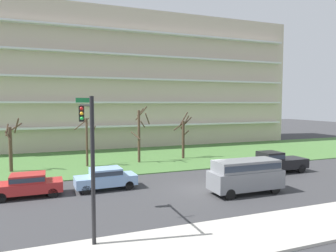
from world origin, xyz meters
The scene contains 13 objects.
ground centered at (0.00, 0.00, 0.00)m, with size 160.00×160.00×0.00m, color #38383A.
sidewalk_curb_near centered at (0.00, -8.00, 0.07)m, with size 80.00×4.00×0.15m, color #BCB7AD.
grass_lawn_strip centered at (0.00, 14.00, 0.04)m, with size 80.00×16.00×0.08m, color #477238.
apartment_building centered at (0.00, 27.48, 9.65)m, with size 52.21×11.92×19.29m.
tree_far_left centered at (-13.75, 11.26, 2.48)m, with size 1.49×1.50×4.97m.
tree_left centered at (-7.01, 11.23, 2.72)m, with size 2.01×1.75×5.45m.
tree_center centered at (-1.58, 11.36, 3.17)m, with size 2.19×2.30×6.01m.
tree_right centered at (3.74, 12.03, 2.66)m, with size 2.04×1.44×5.33m.
sedan_blue_near_left centered at (-6.62, 2.50, 0.87)m, with size 4.48×2.01×1.57m.
pickup_black_center_left centered at (8.74, 2.50, 1.02)m, with size 5.41×2.02×1.95m.
van_gray_center_right centered at (2.38, -2.00, 1.40)m, with size 5.20×2.01×2.36m.
sedan_red_near_right centered at (-11.82, 2.50, 0.87)m, with size 4.41×1.82×1.57m.
traffic_signal_mast centered at (-8.64, -4.89, 4.50)m, with size 0.90×5.22×6.61m.
Camera 1 is at (-10.26, -20.05, 6.30)m, focal length 33.16 mm.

